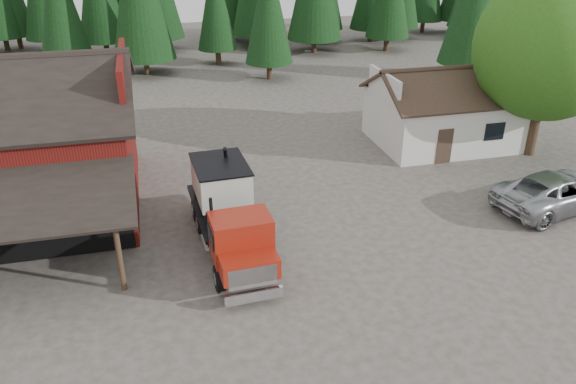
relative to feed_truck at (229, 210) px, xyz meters
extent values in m
plane|color=#4A423A|center=(1.35, -4.03, -1.75)|extent=(120.00, 120.00, 0.00)
cube|color=#601610|center=(-3.65, 5.97, 4.25)|extent=(0.25, 7.00, 2.00)
cylinder|color=#382619|center=(-4.25, -1.93, -0.35)|extent=(0.20, 0.20, 2.80)
cube|color=silver|center=(14.35, 8.97, -0.25)|extent=(8.00, 6.00, 3.00)
cube|color=#38281E|center=(14.35, 7.47, 2.00)|extent=(8.60, 3.42, 1.80)
cube|color=#38281E|center=(14.35, 10.47, 2.00)|extent=(8.60, 3.42, 1.80)
cube|color=silver|center=(10.35, 8.97, 2.00)|extent=(0.20, 4.20, 1.50)
cube|color=silver|center=(18.35, 8.97, 2.00)|extent=(0.20, 4.20, 1.50)
cube|color=#38281E|center=(12.85, 5.95, -0.75)|extent=(0.90, 0.06, 2.00)
cube|color=black|center=(15.85, 5.95, -0.15)|extent=(1.20, 0.06, 1.00)
cylinder|color=#382619|center=(18.35, 5.97, -0.15)|extent=(0.60, 0.60, 3.20)
sphere|color=#265D15|center=(18.35, 5.97, 4.45)|extent=(8.00, 8.00, 8.00)
sphere|color=#265D15|center=(17.15, 6.77, 3.25)|extent=(4.40, 4.40, 4.40)
sphere|color=#265D15|center=(19.35, 5.17, 3.55)|extent=(4.80, 4.80, 4.80)
cylinder|color=#382619|center=(7.35, 25.97, -0.95)|extent=(0.44, 0.44, 1.60)
cone|color=black|center=(7.35, 25.97, 4.15)|extent=(3.96, 3.96, 9.00)
cylinder|color=#382619|center=(23.35, 21.97, -0.95)|extent=(0.44, 0.44, 1.60)
cylinder|color=#382619|center=(-2.65, 29.97, -0.95)|extent=(0.44, 0.44, 1.60)
cylinder|color=black|center=(-0.82, -2.80, -1.25)|extent=(0.37, 1.01, 1.00)
cylinder|color=black|center=(1.08, -2.70, -1.25)|extent=(0.37, 1.01, 1.00)
cylinder|color=black|center=(-1.04, 1.56, -1.25)|extent=(0.37, 1.01, 1.00)
cylinder|color=black|center=(0.87, 1.65, -1.25)|extent=(0.37, 1.01, 1.00)
cylinder|color=black|center=(-1.10, 2.83, -1.25)|extent=(0.37, 1.01, 1.00)
cylinder|color=black|center=(0.80, 2.92, -1.25)|extent=(0.37, 1.01, 1.00)
cube|color=black|center=(-0.01, 0.16, -0.89)|extent=(1.38, 7.85, 0.36)
cube|color=silver|center=(0.20, -4.15, -1.25)|extent=(2.10, 0.27, 0.41)
cube|color=silver|center=(0.19, -4.06, -0.53)|extent=(1.73, 0.18, 0.82)
cube|color=maroon|center=(0.17, -3.52, -0.39)|extent=(2.10, 1.28, 0.77)
cube|color=maroon|center=(0.11, -2.34, 0.11)|extent=(2.25, 1.65, 1.68)
cube|color=black|center=(0.14, -3.07, 0.38)|extent=(1.91, 0.17, 0.82)
cylinder|color=black|center=(-0.84, -1.57, 0.61)|extent=(0.13, 0.13, 1.64)
cube|color=black|center=(0.06, -1.43, 0.06)|extent=(2.23, 0.22, 1.45)
cube|color=black|center=(-0.08, 1.43, -0.64)|extent=(2.57, 5.38, 0.15)
cube|color=beige|center=(-0.08, 1.43, 0.70)|extent=(2.24, 3.10, 1.45)
cone|color=beige|center=(-0.08, 1.43, -0.21)|extent=(2.09, 2.09, 0.64)
cube|color=black|center=(-0.08, 1.43, 1.45)|extent=(2.33, 3.19, 0.07)
cylinder|color=black|center=(0.40, 2.72, 0.61)|extent=(0.58, 2.00, 2.77)
cube|color=maroon|center=(-0.73, 3.58, -0.39)|extent=(0.58, 0.75, 0.41)
cylinder|color=silver|center=(1.12, -1.70, -0.98)|extent=(0.55, 0.93, 0.51)
imported|color=#A7AAAF|center=(15.35, -0.18, -0.88)|extent=(6.73, 4.13, 1.74)
camera|label=1|loc=(-2.52, -19.89, 10.63)|focal=35.00mm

